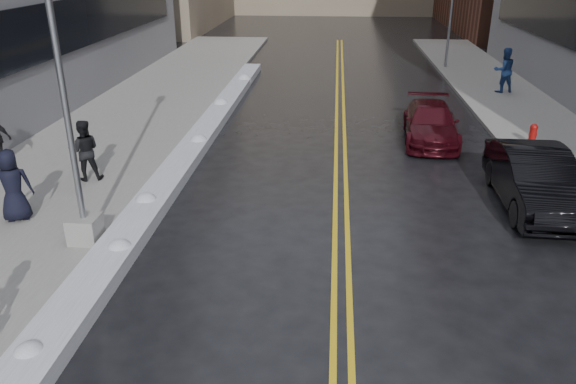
% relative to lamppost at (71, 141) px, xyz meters
% --- Properties ---
extents(ground, '(160.00, 160.00, 0.00)m').
position_rel_lamppost_xyz_m(ground, '(3.30, -2.00, -2.53)').
color(ground, black).
rests_on(ground, ground).
extents(sidewalk_west, '(5.50, 50.00, 0.15)m').
position_rel_lamppost_xyz_m(sidewalk_west, '(-2.45, 8.00, -2.46)').
color(sidewalk_west, gray).
rests_on(sidewalk_west, ground).
extents(sidewalk_east, '(4.00, 50.00, 0.15)m').
position_rel_lamppost_xyz_m(sidewalk_east, '(13.30, 8.00, -2.46)').
color(sidewalk_east, gray).
rests_on(sidewalk_east, ground).
extents(lane_line_left, '(0.12, 50.00, 0.01)m').
position_rel_lamppost_xyz_m(lane_line_left, '(5.65, 8.00, -2.53)').
color(lane_line_left, gold).
rests_on(lane_line_left, ground).
extents(lane_line_right, '(0.12, 50.00, 0.01)m').
position_rel_lamppost_xyz_m(lane_line_right, '(5.95, 8.00, -2.53)').
color(lane_line_right, gold).
rests_on(lane_line_right, ground).
extents(snow_ridge, '(0.90, 30.00, 0.34)m').
position_rel_lamppost_xyz_m(snow_ridge, '(0.85, 6.00, -2.36)').
color(snow_ridge, silver).
rests_on(snow_ridge, ground).
extents(lamppost, '(0.65, 0.65, 7.62)m').
position_rel_lamppost_xyz_m(lamppost, '(0.00, 0.00, 0.00)').
color(lamppost, gray).
rests_on(lamppost, sidewalk_west).
extents(fire_hydrant, '(0.26, 0.26, 0.73)m').
position_rel_lamppost_xyz_m(fire_hydrant, '(12.30, 8.00, -1.98)').
color(fire_hydrant, maroon).
rests_on(fire_hydrant, sidewalk_east).
extents(traffic_signal, '(0.16, 0.20, 6.00)m').
position_rel_lamppost_xyz_m(traffic_signal, '(11.80, 22.00, 0.87)').
color(traffic_signal, gray).
rests_on(traffic_signal, sidewalk_east).
extents(pedestrian_b, '(1.03, 0.92, 1.76)m').
position_rel_lamppost_xyz_m(pedestrian_b, '(-1.50, 3.65, -1.50)').
color(pedestrian_b, black).
rests_on(pedestrian_b, sidewalk_west).
extents(pedestrian_c, '(1.04, 0.89, 1.80)m').
position_rel_lamppost_xyz_m(pedestrian_c, '(-2.13, 0.96, -1.48)').
color(pedestrian_c, black).
rests_on(pedestrian_c, sidewalk_west).
extents(pedestrian_east, '(1.14, 0.98, 2.04)m').
position_rel_lamppost_xyz_m(pedestrian_east, '(13.32, 15.89, -1.37)').
color(pedestrian_east, navy).
rests_on(pedestrian_east, sidewalk_east).
extents(car_black, '(1.74, 4.75, 1.55)m').
position_rel_lamppost_xyz_m(car_black, '(10.80, 3.13, -1.76)').
color(car_black, black).
rests_on(car_black, ground).
extents(car_maroon, '(2.14, 4.57, 1.29)m').
position_rel_lamppost_xyz_m(car_maroon, '(8.96, 8.62, -1.89)').
color(car_maroon, '#370810').
rests_on(car_maroon, ground).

